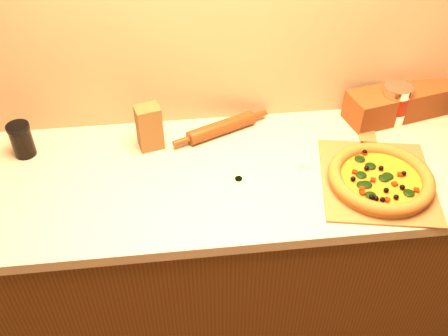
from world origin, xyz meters
TOP-DOWN VIEW (x-y plane):
  - cabinet at (0.00, 1.43)m, footprint 2.80×0.65m
  - countertop at (0.00, 1.43)m, footprint 2.84×0.68m
  - pizza_peel at (0.48, 1.33)m, footprint 0.45×0.60m
  - pizza at (0.48, 1.29)m, footprint 0.35×0.35m
  - bottle_cap at (0.01, 1.38)m, footprint 0.03×0.03m
  - rolling_pin at (-0.02, 1.64)m, footprint 0.38×0.18m
  - coffee_canister at (0.66, 1.66)m, footprint 0.11×0.11m
  - bread_bag at (0.69, 1.69)m, footprint 0.45×0.24m
  - paper_bag at (-0.29, 1.60)m, footprint 0.10×0.09m
  - dark_jar at (-0.75, 1.60)m, footprint 0.08×0.08m

SIDE VIEW (x-z plane):
  - cabinet at x=0.00m, z-range 0.00..0.86m
  - countertop at x=0.00m, z-range 0.86..0.90m
  - bottle_cap at x=0.01m, z-range 0.90..0.91m
  - pizza_peel at x=0.48m, z-range 0.90..0.91m
  - rolling_pin at x=-0.02m, z-range 0.90..0.96m
  - pizza at x=0.48m, z-range 0.91..0.96m
  - bread_bag at x=0.69m, z-range 0.90..1.02m
  - dark_jar at x=-0.75m, z-range 0.90..1.03m
  - coffee_canister at x=0.66m, z-range 0.90..1.05m
  - paper_bag at x=-0.29m, z-range 0.90..1.07m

